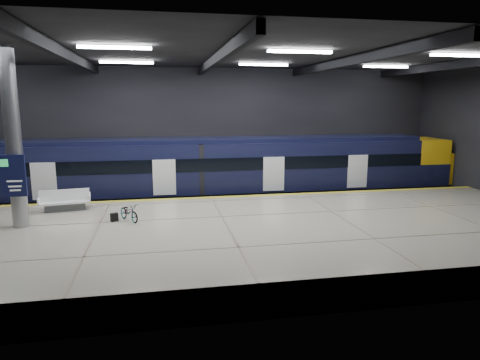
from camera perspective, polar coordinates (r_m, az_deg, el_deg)
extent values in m
plane|color=black|center=(19.68, -2.84, -7.21)|extent=(30.00, 30.00, 0.00)
cube|color=black|center=(26.79, -5.26, 6.16)|extent=(30.00, 0.10, 8.00)
cube|color=black|center=(11.06, 2.65, 0.27)|extent=(30.00, 0.10, 8.00)
cube|color=black|center=(18.88, -3.06, 16.61)|extent=(30.00, 16.00, 0.10)
cube|color=black|center=(19.01, -21.96, 15.11)|extent=(0.25, 16.00, 0.40)
cube|color=black|center=(18.86, -3.05, 15.86)|extent=(0.25, 16.00, 0.40)
cube|color=black|center=(20.54, 14.40, 15.11)|extent=(0.25, 16.00, 0.40)
cube|color=black|center=(23.66, 28.08, 13.57)|extent=(0.25, 16.00, 0.40)
cube|color=white|center=(16.78, -16.35, 16.61)|extent=(2.60, 0.18, 0.10)
cube|color=white|center=(17.60, 8.01, 16.60)|extent=(2.60, 0.18, 0.10)
cube|color=white|center=(20.88, 27.18, 14.59)|extent=(2.60, 0.18, 0.10)
cube|color=white|center=(22.73, -14.87, 14.92)|extent=(2.60, 0.18, 0.10)
cube|color=white|center=(23.35, 3.16, 15.11)|extent=(2.60, 0.18, 0.10)
cube|color=white|center=(25.91, 18.86, 14.12)|extent=(2.60, 0.18, 0.10)
cube|color=#B7B19B|center=(17.16, -1.70, -7.94)|extent=(30.00, 11.00, 1.10)
cube|color=gold|center=(22.03, -3.84, -2.33)|extent=(30.00, 0.40, 0.01)
cube|color=gray|center=(24.23, -4.39, -3.66)|extent=(30.00, 0.08, 0.16)
cube|color=gray|center=(25.62, -4.74, -2.90)|extent=(30.00, 0.08, 0.16)
cube|color=black|center=(24.90, -3.08, -2.16)|extent=(24.00, 2.58, 0.80)
cube|color=black|center=(24.57, -3.12, 1.89)|extent=(24.00, 2.80, 2.75)
cube|color=black|center=(24.40, -3.15, 5.36)|extent=(24.00, 2.30, 0.24)
cube|color=black|center=(23.15, -2.66, 2.06)|extent=(24.00, 0.04, 0.70)
cube|color=white|center=(23.84, 4.51, 0.81)|extent=(1.20, 0.05, 1.90)
cube|color=yellow|center=(29.25, 23.05, 2.43)|extent=(2.00, 2.80, 2.75)
ellipsoid|color=yellow|center=(30.82, 27.02, 1.60)|extent=(3.60, 2.52, 1.90)
cube|color=black|center=(29.39, 23.56, 2.77)|extent=(1.60, 2.38, 0.80)
cube|color=#595B60|center=(20.94, -22.25, -3.34)|extent=(1.76, 0.77, 0.32)
cube|color=white|center=(20.89, -22.30, -2.68)|extent=(2.24, 1.20, 0.09)
cube|color=white|center=(20.83, -22.35, -1.88)|extent=(2.12, 0.39, 0.53)
cube|color=white|center=(20.96, -25.22, -2.50)|extent=(0.19, 0.90, 0.32)
cube|color=white|center=(20.82, -19.40, -2.18)|extent=(0.19, 0.90, 0.32)
imported|color=#99999E|center=(18.26, -14.57, -4.15)|extent=(1.16, 1.46, 0.74)
cube|color=black|center=(18.36, -16.42, -4.79)|extent=(0.34, 0.27, 0.35)
cylinder|color=#9EA0A5|center=(18.49, -27.98, 4.85)|extent=(0.60, 0.60, 6.90)
cube|color=#0F1339|center=(18.24, -28.01, 0.51)|extent=(0.90, 0.12, 1.60)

